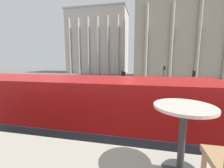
{
  "coord_description": "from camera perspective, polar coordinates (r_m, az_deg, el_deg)",
  "views": [
    {
      "loc": [
        0.65,
        -1.92,
        4.62
      ],
      "look_at": [
        -3.14,
        15.67,
        1.92
      ],
      "focal_mm": 24.0,
      "sensor_mm": 36.0,
      "label": 1
    }
  ],
  "objects": [
    {
      "name": "pedestrian_red",
      "position": [
        19.09,
        10.9,
        -2.62
      ],
      "size": [
        0.32,
        0.32,
        1.7
      ],
      "rotation": [
        0.0,
        0.0,
        2.69
      ],
      "color": "#282B33",
      "rests_on": "ground_plane"
    },
    {
      "name": "traffic_light_near",
      "position": [
        11.79,
        4.13,
        -1.49
      ],
      "size": [
        0.42,
        0.24,
        3.95
      ],
      "color": "black",
      "rests_on": "ground_plane"
    },
    {
      "name": "pedestrian_olive",
      "position": [
        15.42,
        -16.57,
        -5.56
      ],
      "size": [
        0.32,
        0.32,
        1.67
      ],
      "rotation": [
        0.0,
        0.0,
        0.68
      ],
      "color": "#282B33",
      "rests_on": "ground_plane"
    },
    {
      "name": "traffic_light_far",
      "position": [
        29.08,
        19.13,
        3.97
      ],
      "size": [
        0.42,
        0.24,
        3.89
      ],
      "color": "black",
      "rests_on": "ground_plane"
    },
    {
      "name": "plaza_building_right",
      "position": [
        51.65,
        28.03,
        15.64
      ],
      "size": [
        33.13,
        13.21,
        23.74
      ],
      "color": "#A39984",
      "rests_on": "ground_plane"
    },
    {
      "name": "traffic_light_mid",
      "position": [
        21.09,
        28.47,
        1.35
      ],
      "size": [
        0.42,
        0.24,
        3.59
      ],
      "color": "black",
      "rests_on": "ground_plane"
    },
    {
      "name": "double_decker_bus",
      "position": [
        6.38,
        -18.92,
        -13.82
      ],
      "size": [
        11.28,
        2.64,
        4.03
      ],
      "rotation": [
        0.0,
        0.0,
        0.1
      ],
      "color": "black",
      "rests_on": "ground_plane"
    },
    {
      "name": "pedestrian_grey",
      "position": [
        31.89,
        8.82,
        1.77
      ],
      "size": [
        0.32,
        0.32,
        1.6
      ],
      "rotation": [
        0.0,
        0.0,
        2.97
      ],
      "color": "#282B33",
      "rests_on": "ground_plane"
    },
    {
      "name": "plaza_building_left",
      "position": [
        64.07,
        -5.15,
        15.42
      ],
      "size": [
        23.68,
        14.51,
        24.67
      ],
      "color": "#BCB2A8",
      "rests_on": "ground_plane"
    },
    {
      "name": "pedestrian_yellow",
      "position": [
        25.5,
        32.37,
        -1.08
      ],
      "size": [
        0.32,
        0.32,
        1.65
      ],
      "rotation": [
        0.0,
        0.0,
        0.58
      ],
      "color": "#282B33",
      "rests_on": "ground_plane"
    },
    {
      "name": "cafe_dining_table",
      "position": [
        1.74,
        25.44,
        -13.54
      ],
      "size": [
        0.6,
        0.6,
        0.73
      ],
      "color": "#2D2D30",
      "rests_on": "cafe_floor_slab"
    }
  ]
}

